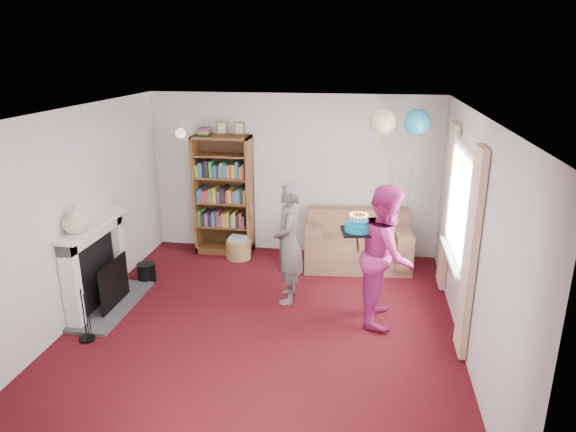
% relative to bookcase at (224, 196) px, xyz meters
% --- Properties ---
extents(ground, '(5.00, 5.00, 0.00)m').
position_rel_bookcase_xyz_m(ground, '(1.08, -2.30, -0.92)').
color(ground, '#320709').
rests_on(ground, ground).
extents(wall_back, '(4.50, 0.02, 2.50)m').
position_rel_bookcase_xyz_m(wall_back, '(1.08, 0.21, 0.33)').
color(wall_back, silver).
rests_on(wall_back, ground).
extents(wall_left, '(0.02, 5.00, 2.50)m').
position_rel_bookcase_xyz_m(wall_left, '(-1.18, -2.30, 0.33)').
color(wall_left, silver).
rests_on(wall_left, ground).
extents(wall_right, '(0.02, 5.00, 2.50)m').
position_rel_bookcase_xyz_m(wall_right, '(3.34, -2.30, 0.33)').
color(wall_right, silver).
rests_on(wall_right, ground).
extents(ceiling, '(4.50, 5.00, 0.01)m').
position_rel_bookcase_xyz_m(ceiling, '(1.08, -2.30, 1.58)').
color(ceiling, white).
rests_on(ceiling, wall_back).
extents(fireplace, '(0.55, 1.80, 1.12)m').
position_rel_bookcase_xyz_m(fireplace, '(-1.01, -2.11, -0.41)').
color(fireplace, '#3F3F42').
rests_on(fireplace, ground).
extents(window_bay, '(0.14, 2.02, 2.20)m').
position_rel_bookcase_xyz_m(window_bay, '(3.28, -1.70, 0.28)').
color(window_bay, white).
rests_on(window_bay, ground).
extents(wall_sconce, '(0.16, 0.23, 0.16)m').
position_rel_bookcase_xyz_m(wall_sconce, '(-0.67, 0.06, 0.96)').
color(wall_sconce, gold).
rests_on(wall_sconce, ground).
extents(bookcase, '(0.89, 0.42, 2.08)m').
position_rel_bookcase_xyz_m(bookcase, '(0.00, 0.00, 0.00)').
color(bookcase, '#472B14').
rests_on(bookcase, ground).
extents(sofa, '(1.55, 0.82, 0.82)m').
position_rel_bookcase_xyz_m(sofa, '(2.11, -0.24, -0.61)').
color(sofa, brown).
rests_on(sofa, ground).
extents(wicker_basket, '(0.39, 0.39, 0.35)m').
position_rel_bookcase_xyz_m(wicker_basket, '(0.29, -0.29, -0.76)').
color(wicker_basket, olive).
rests_on(wicker_basket, ground).
extents(person_striped, '(0.43, 0.61, 1.59)m').
position_rel_bookcase_xyz_m(person_striped, '(1.27, -1.55, -0.13)').
color(person_striped, black).
rests_on(person_striped, ground).
extents(person_magenta, '(0.67, 0.84, 1.67)m').
position_rel_bookcase_xyz_m(person_magenta, '(2.48, -1.87, -0.08)').
color(person_magenta, '#AE2270').
rests_on(person_magenta, ground).
extents(birthday_cake, '(0.38, 0.38, 0.22)m').
position_rel_bookcase_xyz_m(birthday_cake, '(2.14, -1.89, 0.25)').
color(birthday_cake, black).
rests_on(birthday_cake, ground).
extents(balloons, '(0.79, 0.35, 1.75)m').
position_rel_bookcase_xyz_m(balloons, '(2.60, -0.64, 1.30)').
color(balloons, '#3F3F3F').
rests_on(balloons, ground).
extents(mantel_vase, '(0.37, 0.37, 0.32)m').
position_rel_bookcase_xyz_m(mantel_vase, '(-1.04, -2.45, 0.37)').
color(mantel_vase, beige).
rests_on(mantel_vase, fireplace).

